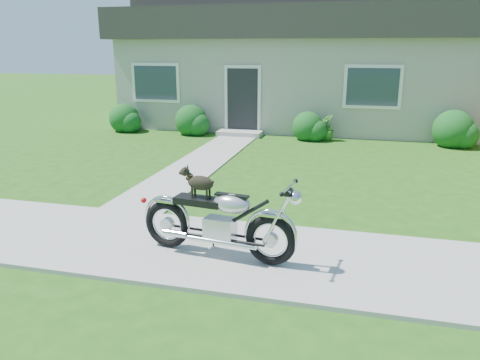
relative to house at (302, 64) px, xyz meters
name	(u,v)px	position (x,y,z in m)	size (l,w,h in m)	color
ground	(189,247)	(0.00, -11.99, -2.16)	(80.00, 80.00, 0.00)	#235114
sidewalk	(189,246)	(0.00, -11.99, -2.14)	(24.00, 2.20, 0.04)	#9E9B93
walkway	(203,161)	(-1.50, -6.99, -2.14)	(1.20, 8.00, 0.03)	#9E9B93
house	(302,64)	(0.00, 0.00, 0.00)	(12.60, 7.03, 4.50)	#B1ABA0
shrub_row	(275,124)	(-0.34, -3.49, -1.71)	(11.34, 1.14, 1.14)	#144E1A
potted_plant_left	(185,122)	(-3.33, -3.44, -1.78)	(0.67, 0.58, 0.74)	#1F5616
potted_plant_right	(327,128)	(1.25, -3.44, -1.76)	(0.44, 0.44, 0.79)	#286C1D
motorcycle_with_dog	(219,220)	(0.53, -12.23, -1.60)	(2.22, 0.62, 1.17)	black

